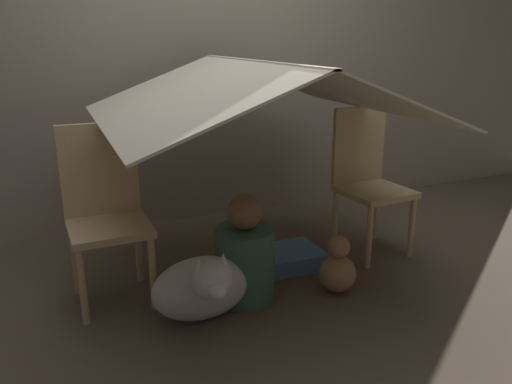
{
  "coord_description": "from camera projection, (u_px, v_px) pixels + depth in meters",
  "views": [
    {
      "loc": [
        -1.02,
        -2.32,
        1.32
      ],
      "look_at": [
        0.0,
        0.12,
        0.5
      ],
      "focal_mm": 35.0,
      "sensor_mm": 36.0,
      "label": 1
    }
  ],
  "objects": [
    {
      "name": "wall_back",
      "position": [
        196.0,
        48.0,
        3.5
      ],
      "size": [
        7.0,
        0.05,
        2.5
      ],
      "color": "gray",
      "rests_on": "ground_plane"
    },
    {
      "name": "sheet_canopy",
      "position": [
        256.0,
        90.0,
        2.6
      ],
      "size": [
        1.6,
        1.58,
        0.31
      ],
      "color": "silver"
    },
    {
      "name": "dog",
      "position": [
        203.0,
        287.0,
        2.37
      ],
      "size": [
        0.48,
        0.44,
        0.41
      ],
      "color": "silver",
      "rests_on": "ground_plane"
    },
    {
      "name": "person_front",
      "position": [
        245.0,
        257.0,
        2.57
      ],
      "size": [
        0.31,
        0.31,
        0.57
      ],
      "color": "#38664C",
      "rests_on": "ground_plane"
    },
    {
      "name": "chair_left",
      "position": [
        105.0,
        208.0,
        2.54
      ],
      "size": [
        0.4,
        0.4,
        0.91
      ],
      "rotation": [
        0.0,
        0.0,
        0.04
      ],
      "color": "#D1B27F",
      "rests_on": "ground_plane"
    },
    {
      "name": "plush_toy",
      "position": [
        338.0,
        269.0,
        2.68
      ],
      "size": [
        0.2,
        0.2,
        0.32
      ],
      "color": "tan",
      "rests_on": "ground_plane"
    },
    {
      "name": "chair_right",
      "position": [
        367.0,
        176.0,
        3.13
      ],
      "size": [
        0.42,
        0.42,
        0.91
      ],
      "rotation": [
        0.0,
        0.0,
        0.09
      ],
      "color": "#D1B27F",
      "rests_on": "ground_plane"
    },
    {
      "name": "ground_plane",
      "position": [
        264.0,
        282.0,
        2.81
      ],
      "size": [
        8.8,
        8.8,
        0.0
      ],
      "primitive_type": "plane",
      "color": "brown"
    },
    {
      "name": "floor_cushion",
      "position": [
        288.0,
        258.0,
        3.0
      ],
      "size": [
        0.39,
        0.31,
        0.1
      ],
      "color": "#4C7FB2",
      "rests_on": "ground_plane"
    }
  ]
}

